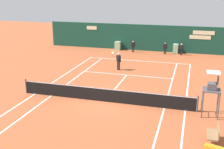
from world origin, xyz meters
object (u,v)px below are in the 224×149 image
(ball_kid_right_post, at_px, (133,46))
(tennis_ball_near_service_line, at_px, (131,71))
(ball_kid_centre_post, at_px, (165,47))
(player_bench, at_px, (214,133))
(ball_kid_left_post, at_px, (181,48))
(tennis_ball_by_sideline, at_px, (157,89))
(player_on_baseline, at_px, (118,60))
(umpire_chair, at_px, (212,88))

(ball_kid_right_post, bearing_deg, tennis_ball_near_service_line, 92.95)
(tennis_ball_near_service_line, bearing_deg, ball_kid_centre_post, 74.82)
(player_bench, height_order, ball_kid_left_post, ball_kid_left_post)
(ball_kid_left_post, height_order, ball_kid_centre_post, ball_kid_centre_post)
(ball_kid_centre_post, bearing_deg, ball_kid_left_post, 176.99)
(tennis_ball_by_sideline, bearing_deg, ball_kid_right_post, 109.88)
(player_bench, distance_m, player_on_baseline, 13.87)
(player_on_baseline, bearing_deg, tennis_ball_near_service_line, -166.05)
(tennis_ball_by_sideline, bearing_deg, ball_kid_left_post, 84.92)
(ball_kid_right_post, bearing_deg, player_on_baseline, 84.25)
(umpire_chair, bearing_deg, tennis_ball_by_sideline, 45.20)
(player_bench, relative_size, tennis_ball_by_sideline, 17.99)
(umpire_chair, height_order, ball_kid_right_post, umpire_chair)
(player_bench, distance_m, ball_kid_left_post, 19.44)
(player_bench, relative_size, player_on_baseline, 0.66)
(ball_kid_left_post, bearing_deg, player_bench, 100.58)
(player_on_baseline, bearing_deg, tennis_ball_by_sideline, 158.64)
(player_bench, xyz_separation_m, player_on_baseline, (-7.94, 11.36, 0.47))
(ball_kid_left_post, xyz_separation_m, ball_kid_right_post, (-5.57, 0.00, 0.02))
(ball_kid_right_post, height_order, tennis_ball_by_sideline, ball_kid_right_post)
(tennis_ball_near_service_line, bearing_deg, ball_kid_left_post, 63.72)
(umpire_chair, relative_size, tennis_ball_by_sideline, 40.26)
(ball_kid_right_post, height_order, ball_kid_centre_post, ball_kid_right_post)
(ball_kid_centre_post, distance_m, tennis_ball_near_service_line, 8.48)
(tennis_ball_near_service_line, bearing_deg, player_on_baseline, 168.40)
(ball_kid_centre_post, bearing_deg, umpire_chair, 102.28)
(tennis_ball_near_service_line, xyz_separation_m, tennis_ball_by_sideline, (2.92, -4.22, 0.00))
(umpire_chair, bearing_deg, tennis_ball_near_service_line, 39.98)
(ball_kid_left_post, bearing_deg, ball_kid_centre_post, 2.73)
(ball_kid_right_post, distance_m, ball_kid_centre_post, 3.76)
(player_bench, bearing_deg, tennis_ball_by_sideline, 28.62)
(ball_kid_centre_post, height_order, tennis_ball_near_service_line, ball_kid_centre_post)
(ball_kid_centre_post, bearing_deg, ball_kid_right_post, -3.01)
(player_on_baseline, distance_m, ball_kid_right_post, 7.90)
(player_bench, height_order, tennis_ball_near_service_line, player_bench)
(player_bench, bearing_deg, umpire_chair, 1.61)
(player_on_baseline, bearing_deg, ball_kid_right_post, -62.40)
(player_on_baseline, height_order, tennis_ball_near_service_line, player_on_baseline)
(umpire_chair, xyz_separation_m, tennis_ball_near_service_line, (-6.59, 7.86, -1.74))
(player_bench, bearing_deg, ball_kid_left_post, 7.85)
(umpire_chair, bearing_deg, ball_kid_centre_post, 15.29)
(umpire_chair, bearing_deg, player_on_baseline, 44.06)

